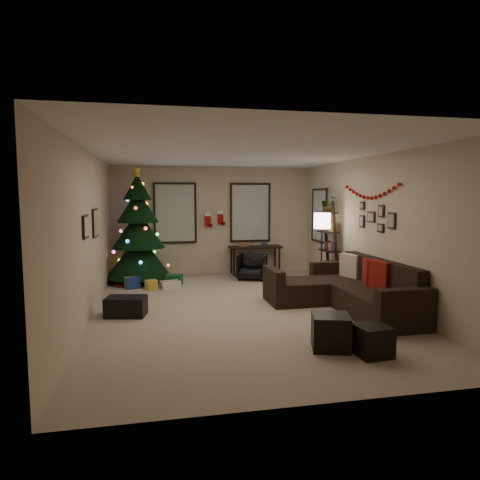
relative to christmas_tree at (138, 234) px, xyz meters
name	(u,v)px	position (x,y,z in m)	size (l,w,h in m)	color
floor	(241,309)	(1.82, -2.74, -1.11)	(7.00, 7.00, 0.00)	tan
ceiling	(241,152)	(1.82, -2.74, 1.59)	(7.00, 7.00, 0.00)	white
wall_back	(213,221)	(1.82, 0.76, 0.24)	(5.00, 5.00, 0.00)	beige
wall_front	(319,264)	(1.82, -6.24, 0.24)	(5.00, 5.00, 0.00)	beige
wall_left	(89,235)	(-0.68, -2.74, 0.24)	(7.00, 7.00, 0.00)	beige
wall_right	(375,230)	(4.32, -2.74, 0.24)	(7.00, 7.00, 0.00)	beige
window_back_left	(175,213)	(0.87, 0.73, 0.44)	(1.05, 0.06, 1.50)	#728CB2
window_back_right	(250,212)	(2.77, 0.73, 0.44)	(1.05, 0.06, 1.50)	#728CB2
window_right_wall	(320,216)	(4.29, -0.19, 0.39)	(0.06, 0.90, 1.30)	#728CB2
christmas_tree	(138,234)	(0.00, 0.00, 0.00)	(1.44, 1.44, 2.68)	black
presents	(152,281)	(0.29, -0.53, -1.00)	(1.30, 0.89, 0.28)	maroon
sofa	(347,292)	(3.66, -3.06, -0.82)	(1.90, 2.76, 0.87)	black
pillow_red_a	(379,275)	(4.03, -3.45, -0.47)	(0.13, 0.49, 0.49)	maroon
pillow_red_b	(368,272)	(4.03, -3.08, -0.47)	(0.12, 0.44, 0.44)	maroon
pillow_cream	(350,266)	(4.03, -2.40, -0.48)	(0.13, 0.46, 0.46)	beige
ottoman_near	(331,332)	(2.55, -4.88, -0.89)	(0.47, 0.47, 0.45)	black
ottoman_far	(372,341)	(2.96, -5.21, -0.92)	(0.40, 0.40, 0.38)	black
desk	(255,249)	(2.85, 0.48, -0.48)	(1.32, 0.47, 0.71)	black
desk_chair	(252,266)	(2.61, -0.17, -0.80)	(0.61, 0.57, 0.63)	black
bookshelf	(330,245)	(4.12, -1.22, -0.21)	(0.30, 0.55, 1.87)	black
potted_plant	(329,203)	(4.12, -1.09, 0.71)	(0.46, 0.40, 0.51)	#4C4C4C
floor_lamp	(322,226)	(3.77, -1.60, 0.24)	(0.34, 0.34, 1.62)	black
art_map	(95,223)	(-0.66, -2.04, 0.39)	(0.04, 0.60, 0.50)	black
art_abstract	(85,227)	(-0.66, -3.15, 0.40)	(0.04, 0.45, 0.35)	black
gallery	(376,218)	(4.30, -2.82, 0.46)	(0.03, 1.25, 0.54)	black
garland	(370,191)	(4.27, -2.62, 0.94)	(0.08, 1.90, 0.30)	#A5140C
stocking_left	(208,220)	(1.68, 0.65, 0.27)	(0.20, 0.05, 0.36)	#990F0C
stocking_right	(221,218)	(2.01, 0.71, 0.32)	(0.20, 0.05, 0.36)	#990F0C
storage_bin	(126,306)	(-0.13, -2.79, -0.95)	(0.64, 0.42, 0.32)	black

